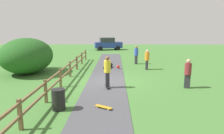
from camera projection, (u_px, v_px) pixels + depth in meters
The scene contains 12 objects.
ground_plane at pixel (106, 82), 13.26m from camera, with size 60.00×60.00×0.00m, color #427533.
asphalt_path at pixel (106, 81), 13.26m from camera, with size 2.40×28.00×0.02m, color #47474C.
wooden_fence at pixel (66, 71), 13.17m from camera, with size 0.12×18.12×1.10m.
bush_large at pixel (27, 56), 15.46m from camera, with size 3.76×4.51×2.67m, color #23561E.
trash_bin at pixel (58, 99), 8.64m from camera, with size 0.56×0.56×0.90m, color black.
skater_riding at pixel (107, 70), 11.64m from camera, with size 0.45×0.82×1.83m.
skater_fallen at pixel (109, 66), 17.43m from camera, with size 1.36×1.57×0.36m.
skateboard_loose at pixel (103, 107), 8.79m from camera, with size 0.79×0.58×0.08m.
bystander_maroon at pixel (188, 72), 11.68m from camera, with size 0.47×0.47×1.69m.
bystander_orange at pixel (147, 59), 16.90m from camera, with size 0.45×0.45×1.65m.
bystander_blue at pixel (136, 54), 19.51m from camera, with size 0.49×0.49×1.75m.
parked_car_blue at pixel (108, 44), 31.97m from camera, with size 4.47×2.67×1.92m.
Camera 1 is at (0.59, -12.84, 3.42)m, focal length 33.01 mm.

